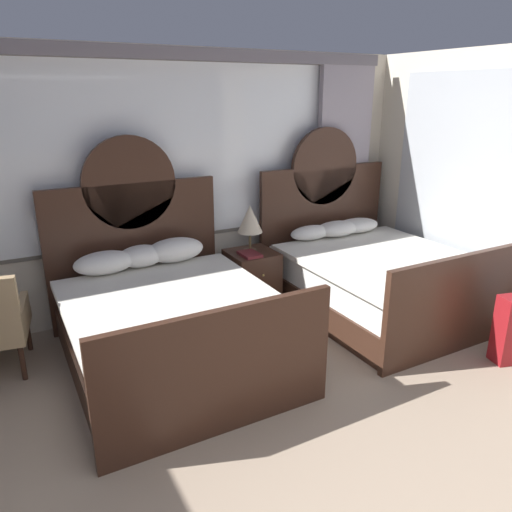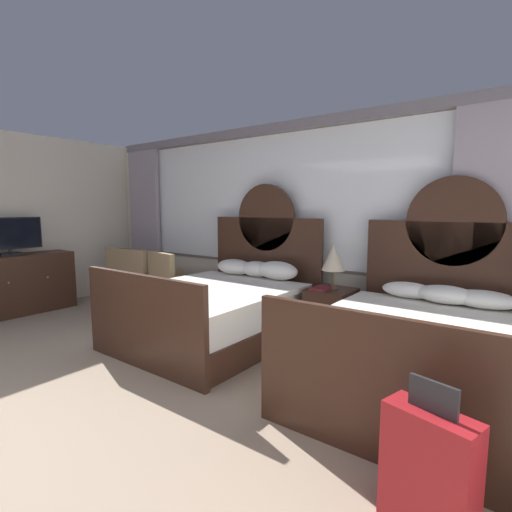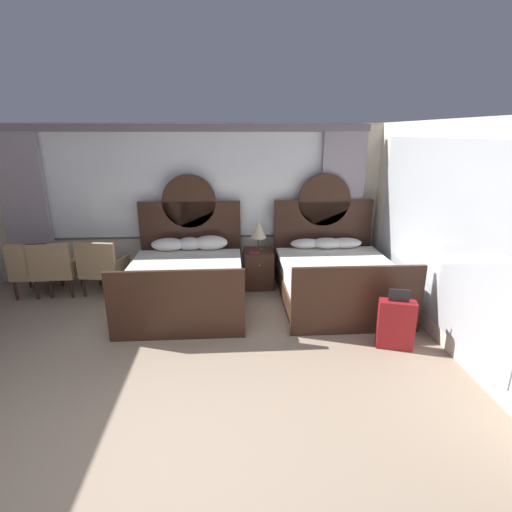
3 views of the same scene
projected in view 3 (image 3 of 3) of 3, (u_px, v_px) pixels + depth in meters
name	position (u px, v px, depth m)	size (l,w,h in m)	color
ground_plane	(142.00, 463.00, 3.13)	(24.00, 24.00, 0.00)	gray
wall_back_window	(187.00, 199.00, 6.70)	(6.69, 0.22, 2.70)	beige
wall_right_mirror	(449.00, 237.00, 4.67)	(0.08, 4.82, 2.70)	beige
bed_near_window	(186.00, 280.00, 5.95)	(1.73, 2.12, 1.89)	#382116
bed_near_mirror	(335.00, 277.00, 6.08)	(1.73, 2.12, 1.89)	#382116
nightstand_between_beds	(259.00, 268.00, 6.63)	(0.49, 0.51, 0.65)	#382116
table_lamp_on_nightstand	(258.00, 230.00, 6.46)	(0.27, 0.27, 0.50)	brown
book_on_nightstand	(254.00, 251.00, 6.43)	(0.18, 0.26, 0.03)	maroon
armchair_by_window_left	(102.00, 266.00, 6.30)	(0.72, 0.72, 0.92)	tan
armchair_by_window_centre	(55.00, 267.00, 6.26)	(0.66, 0.66, 0.92)	tan
armchair_by_window_right	(34.00, 267.00, 6.24)	(0.67, 0.67, 0.92)	tan
suitcase_on_floor	(396.00, 324.00, 4.74)	(0.46, 0.29, 0.77)	maroon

